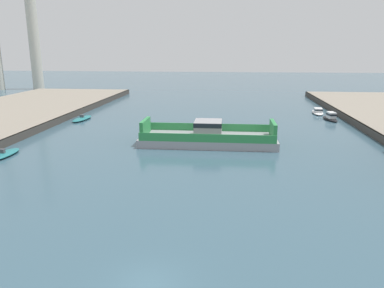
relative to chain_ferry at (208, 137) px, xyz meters
name	(u,v)px	position (x,y,z in m)	size (l,w,h in m)	color
ground_plane	(148,284)	(-1.42, -32.23, -1.03)	(400.00, 400.00, 0.00)	#385666
chain_ferry	(208,137)	(0.00, 0.00, 0.00)	(18.80, 7.26, 3.30)	#939399
moored_boat_near_left	(331,117)	(21.68, 20.11, -0.43)	(2.43, 5.87, 1.57)	black
moored_boat_near_right	(82,119)	(-24.56, 15.51, -0.76)	(2.49, 6.74, 1.01)	#237075
moored_boat_mid_left	(2,155)	(-24.89, -8.99, -0.78)	(2.48, 6.40, 0.98)	#237075
moored_boat_far_left	(318,111)	(20.98, 27.39, -0.59)	(2.77, 6.85, 1.18)	white
smokestack_distant_b	(32,25)	(-60.55, 67.71, 19.29)	(3.69, 3.69, 38.55)	beige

